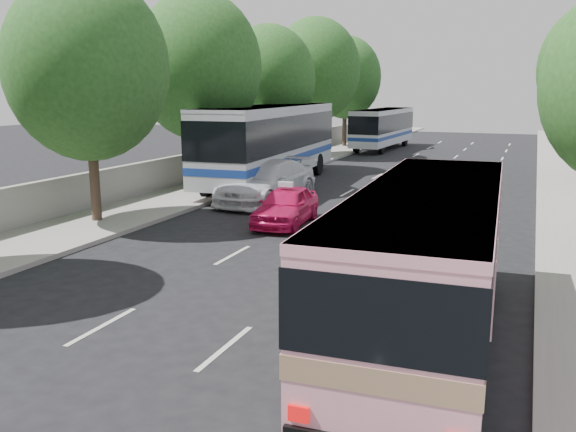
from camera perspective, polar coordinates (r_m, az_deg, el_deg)
The scene contains 14 objects.
ground at distance 14.10m, azimuth -5.71°, elevation -8.48°, with size 120.00×120.00×0.00m, color black.
sidewalk_left at distance 35.26m, azimuth -2.92°, elevation 3.99°, with size 4.00×90.00×0.15m, color #9E998E.
low_wall at distance 35.94m, azimuth -5.55°, elevation 5.43°, with size 0.30×90.00×1.50m, color #9E998E.
tree_left_b at distance 22.92m, azimuth -18.25°, elevation 13.61°, with size 5.70×5.70×8.88m.
tree_left_c at distance 29.63m, azimuth -8.35°, elevation 14.12°, with size 6.00×6.00×9.35m.
tree_left_d at distance 36.71m, azimuth -1.74°, elevation 13.01°, with size 5.52×5.52×8.60m.
tree_left_e at distance 44.14m, azimuth 2.67°, elevation 13.84°, with size 6.30×6.30×9.82m.
tree_left_f at distance 51.80m, azimuth 5.46°, elevation 13.03°, with size 5.88×5.88×9.16m.
pink_bus at distance 11.83m, azimuth 12.97°, elevation -3.01°, with size 2.85×9.72×3.07m.
pink_taxi at distance 22.16m, azimuth -0.19°, elevation 0.97°, with size 1.66×4.12×1.40m, color #D61253.
white_pickup at distance 26.65m, azimuth -1.99°, elevation 3.22°, with size 2.50×6.15×1.78m, color silver.
tour_coach_front at distance 31.35m, azimuth -1.63°, elevation 7.35°, with size 3.65×13.62×4.03m.
tour_coach_rear at distance 50.68m, azimuth 8.89°, elevation 8.39°, with size 2.81×10.96×3.25m.
taxi_roof_sign at distance 22.02m, azimuth -0.19°, elevation 2.99°, with size 0.55×0.18×0.18m, color silver.
Camera 1 is at (6.21, -11.68, 4.88)m, focal length 38.00 mm.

